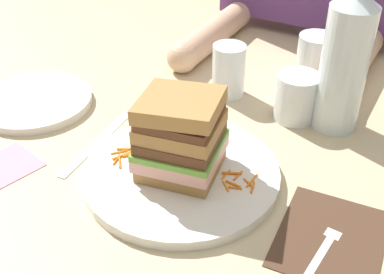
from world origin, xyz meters
TOP-DOWN VIEW (x-y plane):
  - ground_plane at (0.00, 0.00)m, footprint 3.00×3.00m
  - main_plate at (0.00, -0.03)m, footprint 0.29×0.29m
  - sandwich at (0.00, -0.03)m, footprint 0.13×0.13m
  - carrot_shred_0 at (-0.10, -0.03)m, footprint 0.03×0.02m
  - carrot_shred_1 at (-0.09, -0.04)m, footprint 0.02×0.02m
  - carrot_shred_2 at (-0.09, -0.06)m, footprint 0.02×0.03m
  - carrot_shred_3 at (-0.09, -0.06)m, footprint 0.01×0.02m
  - carrot_shred_4 at (-0.09, -0.04)m, footprint 0.02×0.02m
  - carrot_shred_5 at (-0.10, -0.04)m, footprint 0.02×0.02m
  - carrot_shred_6 at (-0.09, -0.04)m, footprint 0.02×0.03m
  - carrot_shred_7 at (-0.08, -0.03)m, footprint 0.01×0.02m
  - carrot_shred_8 at (-0.09, -0.02)m, footprint 0.01×0.03m
  - carrot_shred_9 at (0.10, -0.00)m, footprint 0.00×0.03m
  - carrot_shred_10 at (0.08, -0.02)m, footprint 0.02×0.01m
  - carrot_shred_11 at (0.06, -0.01)m, footprint 0.00×0.02m
  - carrot_shred_12 at (0.07, 0.00)m, footprint 0.03×0.02m
  - carrot_shred_13 at (0.11, -0.01)m, footprint 0.01×0.02m
  - carrot_shred_14 at (0.07, -0.03)m, footprint 0.02×0.02m
  - carrot_shred_15 at (0.08, 0.00)m, footprint 0.00×0.02m
  - carrot_shred_16 at (0.09, -0.03)m, footprint 0.02×0.01m
  - carrot_shred_17 at (0.10, -0.01)m, footprint 0.02×0.01m
  - napkin_dark at (0.23, -0.04)m, footprint 0.14×0.17m
  - fork at (0.23, -0.06)m, footprint 0.03×0.17m
  - knife at (-0.16, -0.02)m, footprint 0.03×0.20m
  - juice_glass at (0.09, 0.21)m, footprint 0.07×0.07m
  - water_bottle at (0.15, 0.22)m, footprint 0.08×0.08m
  - empty_tumbler_0 at (-0.05, 0.23)m, footprint 0.06×0.06m
  - empty_tumbler_1 at (0.07, 0.37)m, footprint 0.07×0.07m
  - side_plate at (-0.34, 0.02)m, footprint 0.21×0.21m
  - napkin_pink at (-0.25, -0.14)m, footprint 0.11×0.12m

SIDE VIEW (x-z plane):
  - ground_plane at x=0.00m, z-range 0.00..0.00m
  - napkin_pink at x=-0.25m, z-range 0.00..0.00m
  - napkin_dark at x=0.23m, z-range 0.00..0.00m
  - knife at x=-0.16m, z-range 0.00..0.00m
  - fork at x=0.23m, z-range 0.00..0.01m
  - side_plate at x=-0.34m, z-range 0.00..0.01m
  - main_plate at x=0.00m, z-range 0.00..0.02m
  - carrot_shred_11 at x=0.06m, z-range 0.02..0.02m
  - carrot_shred_8 at x=-0.09m, z-range 0.02..0.02m
  - carrot_shred_15 at x=0.08m, z-range 0.02..0.02m
  - carrot_shred_3 at x=-0.09m, z-range 0.02..0.02m
  - carrot_shred_5 at x=-0.10m, z-range 0.02..0.02m
  - carrot_shred_9 at x=0.10m, z-range 0.02..0.02m
  - carrot_shred_17 at x=0.10m, z-range 0.02..0.02m
  - carrot_shred_4 at x=-0.09m, z-range 0.02..0.02m
  - carrot_shred_13 at x=0.11m, z-range 0.02..0.02m
  - carrot_shred_16 at x=0.09m, z-range 0.02..0.02m
  - carrot_shred_14 at x=0.07m, z-range 0.02..0.02m
  - carrot_shred_2 at x=-0.09m, z-range 0.02..0.02m
  - carrot_shred_6 at x=-0.09m, z-range 0.02..0.02m
  - carrot_shred_10 at x=0.08m, z-range 0.02..0.02m
  - carrot_shred_7 at x=-0.08m, z-range 0.02..0.02m
  - carrot_shred_1 at x=-0.09m, z-range 0.02..0.02m
  - carrot_shred_0 at x=-0.10m, z-range 0.02..0.02m
  - carrot_shred_12 at x=0.07m, z-range 0.02..0.02m
  - juice_glass at x=0.09m, z-range -0.01..0.08m
  - empty_tumbler_1 at x=0.07m, z-range 0.00..0.09m
  - empty_tumbler_0 at x=-0.05m, z-range 0.00..0.10m
  - sandwich at x=0.00m, z-range 0.01..0.14m
  - water_bottle at x=0.15m, z-range -0.02..0.26m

